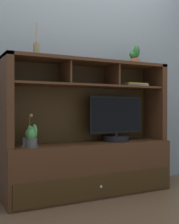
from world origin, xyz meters
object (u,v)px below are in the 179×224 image
at_px(potted_fern, 31,136).
at_px(potted_succulent, 135,56).
at_px(tv_monitor, 116,123).
at_px(potted_orchid, 30,141).
at_px(magazine_stack_left, 133,85).
at_px(media_console, 89,153).
at_px(diffuser_bottle, 37,49).

distance_m(potted_fern, potted_succulent, 1.38).
xyz_separation_m(tv_monitor, potted_orchid, (-0.90, -0.02, -0.14)).
relative_size(potted_fern, magazine_stack_left, 0.76).
bearing_deg(magazine_stack_left, potted_fern, -179.02).
bearing_deg(potted_succulent, potted_fern, -177.18).
relative_size(tv_monitor, magazine_stack_left, 2.35).
relative_size(media_console, potted_orchid, 5.76).
distance_m(media_console, magazine_stack_left, 0.84).
bearing_deg(potted_orchid, magazine_stack_left, -0.74).
distance_m(media_console, diffuser_bottle, 1.10).
distance_m(tv_monitor, potted_orchid, 0.91).
distance_m(diffuser_bottle, potted_succulent, 1.07).
height_order(potted_orchid, magazine_stack_left, magazine_stack_left).
height_order(media_console, potted_fern, media_console).
bearing_deg(potted_fern, potted_succulent, 2.82).
bearing_deg(potted_orchid, media_console, 2.39).
height_order(magazine_stack_left, potted_succulent, potted_succulent).
bearing_deg(potted_succulent, potted_orchid, -178.84).
bearing_deg(magazine_stack_left, diffuser_bottle, 179.51).
distance_m(media_console, potted_succulent, 1.12).
bearing_deg(potted_orchid, potted_succulent, 1.16).
xyz_separation_m(potted_orchid, potted_succulent, (1.13, 0.02, 0.84)).
height_order(media_console, diffuser_bottle, diffuser_bottle).
bearing_deg(diffuser_bottle, tv_monitor, 1.63).
xyz_separation_m(media_console, potted_orchid, (-0.59, -0.02, 0.15)).
xyz_separation_m(media_console, potted_fern, (-0.59, -0.06, 0.20)).
bearing_deg(tv_monitor, magazine_stack_left, -9.73).
bearing_deg(potted_orchid, potted_fern, -82.33).
xyz_separation_m(tv_monitor, potted_fern, (-0.89, -0.05, -0.10)).
xyz_separation_m(media_console, potted_succulent, (0.54, -0.00, 0.99)).
height_order(media_console, magazine_stack_left, media_console).
bearing_deg(potted_succulent, media_console, 179.80).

